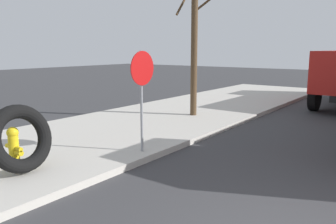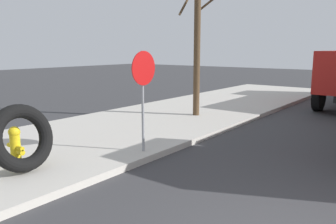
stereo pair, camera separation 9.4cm
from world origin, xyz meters
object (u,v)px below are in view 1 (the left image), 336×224
(loose_tire, at_px, (21,139))
(bare_tree, at_px, (194,25))
(stop_sign, at_px, (142,83))
(fire_hydrant, at_px, (14,146))

(loose_tire, xyz_separation_m, bare_tree, (6.87, 0.52, 2.46))
(loose_tire, height_order, stop_sign, stop_sign)
(stop_sign, bearing_deg, bare_tree, 18.17)
(fire_hydrant, xyz_separation_m, bare_tree, (6.79, 0.11, 2.69))
(stop_sign, height_order, bare_tree, bare_tree)
(bare_tree, bearing_deg, stop_sign, -161.83)
(fire_hydrant, bearing_deg, bare_tree, 0.95)
(bare_tree, bearing_deg, loose_tire, -175.67)
(fire_hydrant, relative_size, bare_tree, 0.12)
(fire_hydrant, bearing_deg, loose_tire, -101.22)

